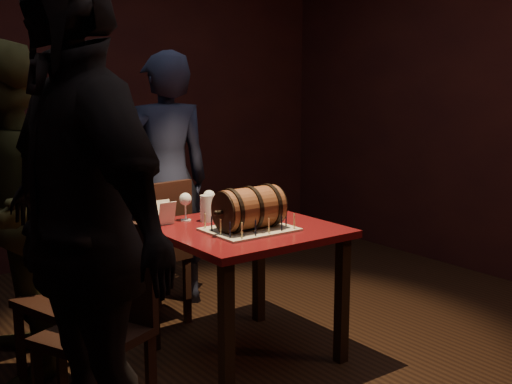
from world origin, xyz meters
The scene contains 16 objects.
room_shell centered at (0.00, 0.00, 1.40)m, with size 5.04×5.04×2.80m.
pub_table centered at (0.07, 0.12, 0.64)m, with size 0.90×0.90×0.75m.
cake_board centered at (0.04, 0.03, 0.76)m, with size 0.45×0.35×0.01m, color #A69B86.
barrel_cake centered at (0.04, 0.03, 0.87)m, with size 0.40×0.24×0.24m.
birthday_candles centered at (0.04, 0.03, 0.80)m, with size 0.40×0.30×0.09m.
wine_glass_left centered at (-0.11, 0.44, 0.87)m, with size 0.07×0.07×0.16m.
wine_glass_mid centered at (0.04, 0.43, 0.87)m, with size 0.07×0.07×0.16m.
wine_glass_right centered at (0.13, 0.39, 0.87)m, with size 0.07×0.07×0.16m.
pint_of_ale centered at (-0.03, 0.35, 0.82)m, with size 0.07×0.07×0.15m.
menu_card centered at (-0.26, 0.42, 0.81)m, with size 0.10×0.05×0.13m, color white, non-canonical shape.
chair_back centered at (-0.12, 0.82, 0.52)m, with size 0.44×0.44×0.93m.
chair_left_rear centered at (-0.77, 0.39, 0.52)m, with size 0.50×0.50×0.93m.
chair_left_front centered at (-0.84, -0.10, 0.52)m, with size 0.53×0.53×0.93m.
person_back centered at (0.14, 1.13, 0.86)m, with size 0.63×0.41×1.73m, color #191D32.
person_left_rear centered at (-1.05, 0.65, 0.87)m, with size 0.85×0.66×1.74m, color #3B3A1D.
person_left_front centered at (-1.08, -0.44, 0.98)m, with size 1.15×0.48×1.96m, color black.
Camera 1 is at (-1.91, -2.66, 1.56)m, focal length 45.00 mm.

